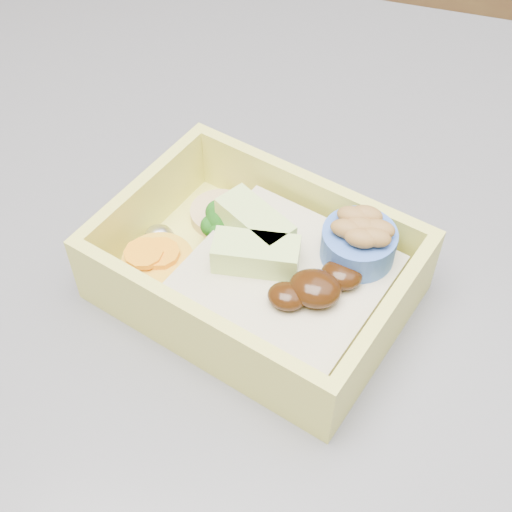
# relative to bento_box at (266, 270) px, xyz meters

# --- Properties ---
(bento_box) EXTENTS (0.21, 0.18, 0.07)m
(bento_box) POSITION_rel_bento_box_xyz_m (0.00, 0.00, 0.00)
(bento_box) COLOR #E6E25F
(bento_box) RESTS_ON island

